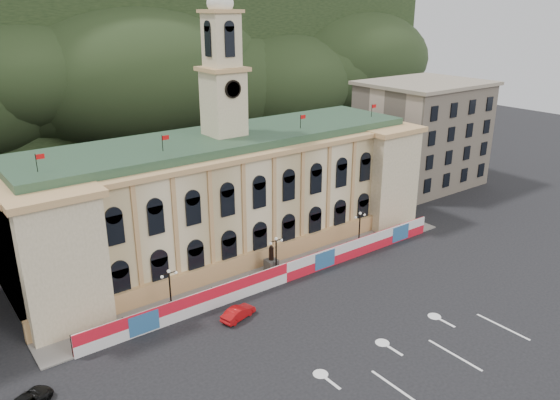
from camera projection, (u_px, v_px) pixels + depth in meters
ground at (379, 340)px, 53.83m from camera, size 260.00×260.00×0.00m
lane_markings at (419, 366)px, 50.07m from camera, size 26.00×10.00×0.02m
hill_ridge at (32, 53)px, 139.07m from camera, size 230.00×80.00×64.00m
city_hall at (228, 193)px, 71.97m from camera, size 56.20×17.60×37.10m
side_building_right at (422, 133)px, 98.24m from camera, size 21.00×17.00×18.60m
hoarding_fence at (286, 272)px, 64.78m from camera, size 50.00×0.44×2.50m
pavement at (273, 273)px, 67.16m from camera, size 56.00×5.50×0.16m
statue at (271, 264)px, 66.98m from camera, size 1.40×1.40×3.72m
lamp_left at (170, 287)px, 57.68m from camera, size 1.96×0.44×5.15m
lamp_center at (276, 253)px, 65.59m from camera, size 1.96×0.44×5.15m
lamp_right at (360, 226)px, 73.49m from camera, size 1.96×0.44×5.15m
red_sedan at (238, 313)px, 57.34m from camera, size 3.54×4.85×1.36m
black_suv at (28, 400)px, 44.81m from camera, size 5.15×5.72×1.18m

